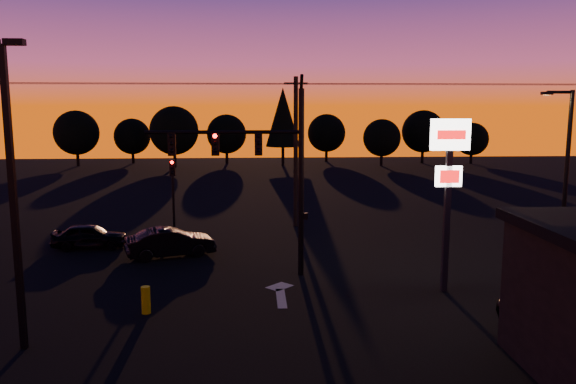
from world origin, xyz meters
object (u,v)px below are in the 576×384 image
object	(u,v)px
car_mid	(171,242)
pylon_sign	(449,168)
traffic_signal_mast	(263,162)
car_left	(90,236)
secondary_signal	(173,187)
streetlight	(565,168)
suv_parked	(570,321)
bollard	(146,300)
parking_lot_light	(12,176)

from	to	relation	value
car_mid	pylon_sign	bearing A→B (deg)	-135.41
traffic_signal_mast	car_left	bearing A→B (deg)	149.39
secondary_signal	pylon_sign	bearing A→B (deg)	-39.77
pylon_sign	car_left	xyz separation A→B (m)	(-16.01, 7.76, -4.28)
car_left	car_mid	bearing A→B (deg)	-116.66
streetlight	car_left	world-z (taller)	streetlight
traffic_signal_mast	pylon_sign	distance (m)	7.52
traffic_signal_mast	car_left	world-z (taller)	traffic_signal_mast
traffic_signal_mast	streetlight	distance (m)	14.10
suv_parked	bollard	bearing A→B (deg)	139.53
secondary_signal	parking_lot_light	world-z (taller)	parking_lot_light
traffic_signal_mast	parking_lot_light	distance (m)	10.19
traffic_signal_mast	suv_parked	xyz separation A→B (m)	(9.51, -7.31, -4.33)
traffic_signal_mast	streetlight	bearing A→B (deg)	6.14
parking_lot_light	pylon_sign	xyz separation A→B (m)	(14.50, 4.50, -0.36)
secondary_signal	pylon_sign	world-z (taller)	pylon_sign
secondary_signal	car_mid	size ratio (longest dim) A/B	1.02
car_left	traffic_signal_mast	bearing A→B (deg)	-124.04
streetlight	parking_lot_light	bearing A→B (deg)	-158.35
bollard	suv_parked	xyz separation A→B (m)	(13.77, -3.06, 0.12)
parking_lot_light	suv_parked	bearing A→B (deg)	-1.06
traffic_signal_mast	car_left	xyz separation A→B (m)	(-8.91, 5.27, -4.30)
parking_lot_light	suv_parked	size ratio (longest dim) A/B	2.08
parking_lot_light	streetlight	bearing A→B (deg)	21.65
parking_lot_light	streetlight	world-z (taller)	parking_lot_light
streetlight	car_left	size ratio (longest dim) A/B	2.14
secondary_signal	car_left	bearing A→B (deg)	-150.98
pylon_sign	bollard	distance (m)	12.32
secondary_signal	pylon_sign	size ratio (longest dim) A/B	0.64
traffic_signal_mast	streetlight	size ratio (longest dim) A/B	1.07
suv_parked	pylon_sign	bearing A→B (deg)	88.64
parking_lot_light	car_mid	distance (m)	11.70
secondary_signal	pylon_sign	xyz separation A→B (m)	(12.00, -9.99, 2.05)
streetlight	car_left	bearing A→B (deg)	170.68
traffic_signal_mast	pylon_sign	size ratio (longest dim) A/B	1.26
streetlight	suv_parked	size ratio (longest dim) A/B	1.82
streetlight	bollard	xyz separation A→B (m)	(-18.27, -5.76, -3.93)
traffic_signal_mast	bollard	size ratio (longest dim) A/B	8.82
traffic_signal_mast	suv_parked	bearing A→B (deg)	-37.54
bollard	suv_parked	distance (m)	14.10
streetlight	suv_parked	bearing A→B (deg)	-117.05
streetlight	bollard	size ratio (longest dim) A/B	8.23
secondary_signal	bollard	xyz separation A→B (m)	(0.64, -11.74, -2.38)
car_left	bollard	bearing A→B (deg)	-157.41
secondary_signal	streetlight	world-z (taller)	streetlight
pylon_sign	car_mid	size ratio (longest dim) A/B	1.60
secondary_signal	suv_parked	distance (m)	20.78
parking_lot_light	car_mid	bearing A→B (deg)	74.36
traffic_signal_mast	bollard	bearing A→B (deg)	-135.07
parking_lot_light	bollard	size ratio (longest dim) A/B	9.40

